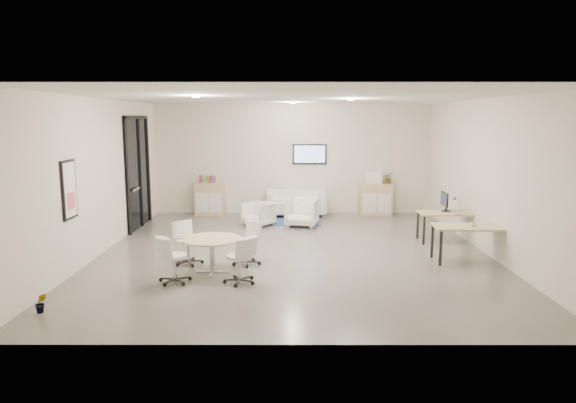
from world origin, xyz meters
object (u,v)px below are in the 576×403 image
(armchair_right, at_px, (302,211))
(desk_rear, at_px, (448,215))
(armchair_left, at_px, (258,213))
(sideboard_left, at_px, (209,199))
(round_table, at_px, (212,243))
(sideboard_right, at_px, (376,199))
(loveseat, at_px, (296,204))
(desk_front, at_px, (469,230))

(armchair_right, bearing_deg, desk_rear, -15.01)
(armchair_left, relative_size, armchair_right, 0.86)
(sideboard_left, height_order, round_table, sideboard_left)
(sideboard_right, bearing_deg, loveseat, -175.65)
(armchair_left, distance_m, desk_rear, 4.73)
(armchair_right, xyz_separation_m, desk_front, (3.19, -3.33, 0.24))
(loveseat, bearing_deg, desk_rear, -44.56)
(sideboard_right, relative_size, desk_front, 0.66)
(loveseat, relative_size, round_table, 1.61)
(desk_front, relative_size, round_table, 1.32)
(sideboard_left, relative_size, armchair_right, 1.16)
(sideboard_left, xyz_separation_m, desk_front, (5.85, -4.99, 0.17))
(armchair_left, bearing_deg, loveseat, 91.39)
(desk_rear, relative_size, desk_front, 0.95)
(armchair_left, height_order, round_table, armchair_left)
(sideboard_left, height_order, desk_front, sideboard_left)
(armchair_left, height_order, desk_rear, armchair_left)
(desk_front, distance_m, round_table, 4.98)
(desk_front, bearing_deg, desk_rear, 89.29)
(armchair_left, xyz_separation_m, armchair_right, (1.13, -0.04, 0.06))
(armchair_right, xyz_separation_m, desk_rear, (3.28, -1.67, 0.21))
(loveseat, bearing_deg, desk_front, -57.21)
(loveseat, xyz_separation_m, desk_rear, (3.41, -3.14, 0.27))
(loveseat, xyz_separation_m, round_table, (-1.60, -5.55, 0.21))
(armchair_right, bearing_deg, sideboard_right, 48.99)
(desk_front, bearing_deg, armchair_right, 136.12)
(armchair_left, bearing_deg, desk_front, -1.78)
(sideboard_right, bearing_deg, round_table, -124.42)
(round_table, bearing_deg, desk_rear, 25.67)
(armchair_left, relative_size, desk_rear, 0.52)
(loveseat, height_order, armchair_right, armchair_right)
(armchair_right, distance_m, desk_rear, 3.68)
(sideboard_right, xyz_separation_m, round_table, (-3.93, -5.73, 0.10))
(desk_rear, xyz_separation_m, desk_front, (-0.09, -1.66, 0.03))
(armchair_left, xyz_separation_m, desk_rear, (4.41, -1.70, 0.27))
(sideboard_right, relative_size, loveseat, 0.54)
(sideboard_right, distance_m, loveseat, 2.34)
(desk_rear, bearing_deg, loveseat, 135.79)
(sideboard_right, relative_size, round_table, 0.87)
(armchair_right, xyz_separation_m, round_table, (-1.73, -4.08, 0.15))
(armchair_left, bearing_deg, desk_rear, 14.99)
(armchair_right, relative_size, round_table, 0.76)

